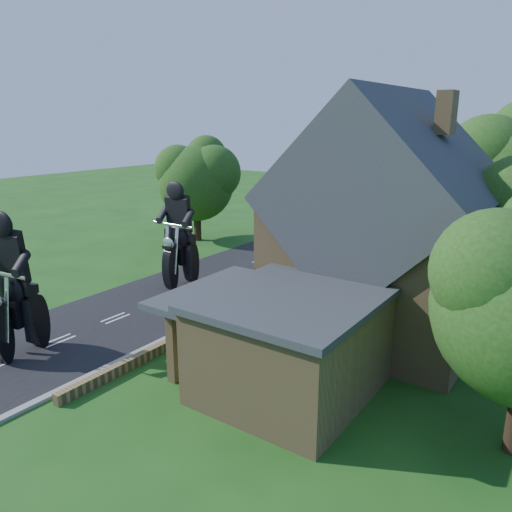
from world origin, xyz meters
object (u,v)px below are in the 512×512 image
Objects in this scene: annex at (288,342)px; garden_wall at (253,302)px; house at (386,233)px; motorcycle_lead at (21,334)px; motorcycle_follow at (181,271)px.

garden_wall is at bearing 133.84° from annex.
garden_wall is 2.15× the size of house.
house reaches higher than motorcycle_lead.
annex reaches higher than motorcycle_lead.
house is at bearing 9.17° from garden_wall.
garden_wall is 3.12× the size of annex.
garden_wall is 10.49m from motorcycle_lead.
motorcycle_lead is at bearing -135.00° from house.
garden_wall is 8.19m from annex.
garden_wall is 11.83× the size of motorcycle_lead.
house is (6.19, 1.00, 4.14)m from garden_wall.
house is at bearing 84.76° from annex.
motorcycle_lead is 0.99× the size of motorcycle_follow.
annex is at bearing -167.00° from motorcycle_lead.
house is 15.29m from motorcycle_lead.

